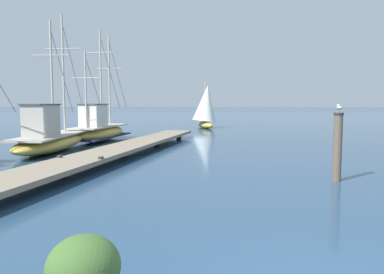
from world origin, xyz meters
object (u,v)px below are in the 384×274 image
fishing_boat_1 (99,129)px  distant_sailboat (206,107)px  mooring_piling (338,146)px  fishing_boat_0 (50,138)px  perched_seagull (339,108)px

fishing_boat_1 → distant_sailboat: bearing=67.0°
fishing_boat_1 → mooring_piling: size_ratio=3.75×
fishing_boat_0 → perched_seagull: 13.43m
fishing_boat_1 → mooring_piling: fishing_boat_1 is taller
fishing_boat_1 → distant_sailboat: 14.04m
distant_sailboat → fishing_boat_1: bearing=-113.0°
mooring_piling → fishing_boat_0: bearing=156.8°
fishing_boat_1 → perched_seagull: size_ratio=20.78×
fishing_boat_0 → fishing_boat_1: (0.37, 5.43, 0.03)m
fishing_boat_1 → distant_sailboat: size_ratio=1.76×
fishing_boat_0 → perched_seagull: size_ratio=23.26×
fishing_boat_0 → mooring_piling: fishing_boat_0 is taller
perched_seagull → fishing_boat_0: bearing=156.8°
fishing_boat_0 → fishing_boat_1: bearing=86.1°
perched_seagull → fishing_boat_1: bearing=138.0°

